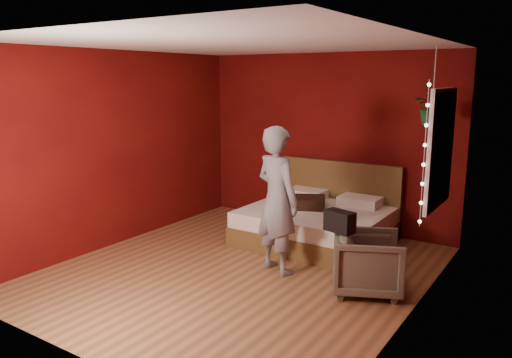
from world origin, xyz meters
The scene contains 10 objects.
floor centered at (0.00, 0.00, 0.00)m, with size 4.50×4.50×0.00m, color #99643D.
room_walls centered at (0.00, 0.00, 1.68)m, with size 4.04×4.54×2.62m.
window centered at (1.97, 0.90, 1.50)m, with size 0.05×0.97×1.27m.
fairy_lights centered at (1.94, 0.37, 1.50)m, with size 0.04×0.04×1.45m.
bed centered at (0.27, 1.49, 0.27)m, with size 1.88×1.60×1.03m.
person centered at (0.36, 0.23, 0.86)m, with size 0.63×0.41×1.72m, color slate.
armchair centered at (1.46, 0.26, 0.32)m, with size 0.69×0.71×0.64m, color #625E4D.
handbag centered at (1.17, 0.15, 0.76)m, with size 0.32×0.16×0.23m, color black.
throw_pillow centered at (0.15, 1.45, 0.54)m, with size 0.42×0.42×0.15m, color black.
hanging_plant centered at (1.68, 1.59, 1.89)m, with size 0.45×0.42×0.91m.
Camera 1 is at (3.22, -4.55, 2.24)m, focal length 35.00 mm.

